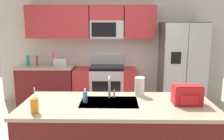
# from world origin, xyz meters

# --- Properties ---
(kitchen_wall_unit) EXTENTS (5.20, 0.43, 2.60)m
(kitchen_wall_unit) POSITION_xyz_m (-0.14, 2.08, 1.47)
(kitchen_wall_unit) COLOR beige
(kitchen_wall_unit) RESTS_ON ground
(back_counter) EXTENTS (1.24, 0.63, 0.90)m
(back_counter) POSITION_xyz_m (-1.44, 1.80, 0.45)
(back_counter) COLOR maroon
(back_counter) RESTS_ON ground
(range_oven) EXTENTS (1.36, 0.61, 1.10)m
(range_oven) POSITION_xyz_m (-0.14, 1.80, 0.44)
(range_oven) COLOR #B7BABF
(range_oven) RESTS_ON ground
(refrigerator) EXTENTS (0.90, 0.76, 1.85)m
(refrigerator) POSITION_xyz_m (1.52, 1.73, 0.93)
(refrigerator) COLOR #4C4F54
(refrigerator) RESTS_ON ground
(island_counter) EXTENTS (2.24, 0.94, 0.90)m
(island_counter) POSITION_xyz_m (0.12, -0.65, 0.45)
(island_counter) COLOR maroon
(island_counter) RESTS_ON ground
(toaster) EXTENTS (0.28, 0.16, 0.18)m
(toaster) POSITION_xyz_m (-1.10, 1.75, 0.99)
(toaster) COLOR #B7BABF
(toaster) RESTS_ON back_counter
(pepper_mill) EXTENTS (0.05, 0.05, 0.23)m
(pepper_mill) POSITION_xyz_m (-1.64, 1.80, 1.01)
(pepper_mill) COLOR #B2332D
(pepper_mill) RESTS_ON back_counter
(bottle_pink) EXTENTS (0.06, 0.06, 0.30)m
(bottle_pink) POSITION_xyz_m (-1.28, 1.85, 1.05)
(bottle_pink) COLOR #EA4C93
(bottle_pink) RESTS_ON back_counter
(bottle_teal) EXTENTS (0.07, 0.07, 0.23)m
(bottle_teal) POSITION_xyz_m (-1.84, 1.80, 1.01)
(bottle_teal) COLOR teal
(bottle_teal) RESTS_ON back_counter
(sink_faucet) EXTENTS (0.08, 0.21, 0.28)m
(sink_faucet) POSITION_xyz_m (0.03, -0.46, 1.07)
(sink_faucet) COLOR #B7BABF
(sink_faucet) RESTS_ON island_counter
(drink_cup_orange) EXTENTS (0.08, 0.08, 0.28)m
(drink_cup_orange) POSITION_xyz_m (-0.74, -0.96, 0.98)
(drink_cup_orange) COLOR orange
(drink_cup_orange) RESTS_ON island_counter
(soap_dispenser) EXTENTS (0.06, 0.06, 0.17)m
(soap_dispenser) POSITION_xyz_m (-0.26, -0.62, 0.97)
(soap_dispenser) COLOR #4C8CD8
(soap_dispenser) RESTS_ON island_counter
(paper_towel_roll) EXTENTS (0.12, 0.12, 0.24)m
(paper_towel_roll) POSITION_xyz_m (0.41, -0.33, 1.02)
(paper_towel_roll) COLOR white
(paper_towel_roll) RESTS_ON island_counter
(backpack) EXTENTS (0.32, 0.22, 0.23)m
(backpack) POSITION_xyz_m (0.93, -0.66, 1.02)
(backpack) COLOR red
(backpack) RESTS_ON island_counter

